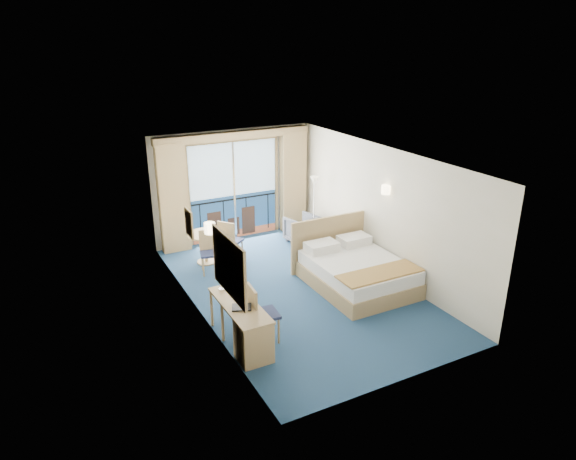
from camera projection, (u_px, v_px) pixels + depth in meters
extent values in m
plane|color=navy|center=(297.00, 289.00, 10.25)|extent=(6.50, 6.50, 0.00)
cube|color=beige|center=(233.00, 185.00, 12.47)|extent=(4.00, 0.02, 2.70)
cube|color=beige|center=(410.00, 299.00, 7.07)|extent=(4.00, 0.02, 2.70)
cube|color=beige|center=(196.00, 245.00, 8.90)|extent=(0.02, 6.50, 2.70)
cube|color=beige|center=(382.00, 211.00, 10.64)|extent=(0.02, 6.50, 2.70)
cube|color=white|center=(298.00, 156.00, 9.28)|extent=(4.00, 6.50, 0.02)
cube|color=navy|center=(235.00, 216.00, 12.71)|extent=(2.20, 0.02, 1.08)
cube|color=silver|center=(233.00, 169.00, 12.29)|extent=(2.20, 0.02, 1.32)
cube|color=#A15032|center=(236.00, 233.00, 12.88)|extent=(2.20, 0.02, 0.20)
cube|color=black|center=(235.00, 199.00, 12.55)|extent=(2.20, 0.02, 0.04)
cube|color=tan|center=(232.00, 140.00, 12.03)|extent=(2.36, 0.03, 0.12)
cube|color=tan|center=(188.00, 198.00, 11.98)|extent=(0.06, 0.03, 2.40)
cube|color=tan|center=(277.00, 185.00, 12.98)|extent=(0.06, 0.03, 2.40)
cube|color=silver|center=(234.00, 191.00, 12.48)|extent=(0.05, 0.02, 2.40)
cube|color=#331F17|center=(248.00, 220.00, 12.91)|extent=(0.35, 0.02, 0.70)
cube|color=#331F17|center=(215.00, 226.00, 12.52)|extent=(0.35, 0.02, 0.70)
cube|color=#331F17|center=(234.00, 226.00, 12.78)|extent=(0.30, 0.02, 0.45)
cube|color=black|center=(200.00, 222.00, 12.32)|extent=(0.02, 0.01, 0.90)
cube|color=black|center=(224.00, 218.00, 12.58)|extent=(0.03, 0.01, 0.90)
cube|color=black|center=(246.00, 215.00, 12.84)|extent=(0.03, 0.01, 0.90)
cube|color=black|center=(268.00, 211.00, 13.10)|extent=(0.02, 0.01, 0.90)
cube|color=tan|center=(173.00, 199.00, 11.66)|extent=(0.65, 0.22, 2.55)
cube|color=tan|center=(293.00, 182.00, 13.01)|extent=(0.65, 0.22, 2.55)
cube|color=tan|center=(234.00, 135.00, 11.90)|extent=(3.80, 0.25, 0.18)
cube|color=tan|center=(229.00, 266.00, 7.60)|extent=(0.04, 1.25, 0.95)
cube|color=#B3BCC7|center=(230.00, 266.00, 7.61)|extent=(0.01, 1.12, 0.82)
cube|color=tan|center=(189.00, 223.00, 9.20)|extent=(0.03, 0.42, 0.52)
cube|color=gray|center=(190.00, 223.00, 9.20)|extent=(0.01, 0.34, 0.44)
cylinder|color=beige|center=(210.00, 228.00, 8.25)|extent=(0.18, 0.18, 0.18)
cylinder|color=beige|center=(386.00, 190.00, 10.31)|extent=(0.18, 0.18, 0.18)
cube|color=tan|center=(358.00, 280.00, 10.29)|extent=(1.69, 2.11, 0.32)
cube|color=white|center=(359.00, 267.00, 10.19)|extent=(1.63, 2.05, 0.26)
cube|color=#B77F47|center=(380.00, 273.00, 9.57)|extent=(1.67, 0.58, 0.03)
cube|color=white|center=(322.00, 247.00, 10.57)|extent=(0.65, 0.42, 0.19)
cube|color=white|center=(354.00, 240.00, 10.91)|extent=(0.65, 0.42, 0.19)
cube|color=tan|center=(329.00, 242.00, 11.06)|extent=(1.85, 0.06, 1.16)
cube|color=tan|center=(340.00, 242.00, 11.89)|extent=(0.40, 0.38, 0.53)
cube|color=white|center=(341.00, 231.00, 11.74)|extent=(0.17, 0.13, 0.07)
imported|color=#4B515B|center=(303.00, 229.00, 12.51)|extent=(0.87, 0.88, 0.66)
cylinder|color=silver|center=(313.00, 239.00, 12.77)|extent=(0.22, 0.22, 0.03)
cylinder|color=silver|center=(314.00, 210.00, 12.51)|extent=(0.02, 0.02, 1.51)
cone|color=white|center=(314.00, 180.00, 12.24)|extent=(0.20, 0.20, 0.18)
cube|color=tan|center=(240.00, 305.00, 8.22)|extent=(0.53, 1.54, 0.04)
cube|color=tan|center=(254.00, 341.00, 7.91)|extent=(0.50, 0.46, 0.68)
cylinder|color=tan|center=(223.00, 323.00, 8.41)|extent=(0.05, 0.05, 0.68)
cylinder|color=tan|center=(249.00, 316.00, 8.61)|extent=(0.05, 0.05, 0.68)
cylinder|color=tan|center=(212.00, 308.00, 8.85)|extent=(0.05, 0.05, 0.68)
cylinder|color=tan|center=(237.00, 302.00, 9.05)|extent=(0.05, 0.05, 0.68)
cube|color=#1E2647|center=(265.00, 314.00, 8.38)|extent=(0.47, 0.47, 0.05)
cube|color=tan|center=(252.00, 302.00, 8.21)|extent=(0.08, 0.44, 0.52)
cylinder|color=tan|center=(279.00, 331.00, 8.38)|extent=(0.04, 0.04, 0.47)
cylinder|color=tan|center=(271.00, 320.00, 8.69)|extent=(0.04, 0.04, 0.47)
cylinder|color=tan|center=(258.00, 335.00, 8.25)|extent=(0.04, 0.04, 0.47)
cylinder|color=tan|center=(251.00, 325.00, 8.56)|extent=(0.04, 0.04, 0.47)
cube|color=black|center=(242.00, 307.00, 8.09)|extent=(0.37, 0.33, 0.03)
cylinder|color=silver|center=(222.00, 289.00, 8.65)|extent=(0.11, 0.11, 0.02)
cylinder|color=silver|center=(222.00, 279.00, 8.59)|extent=(0.01, 0.01, 0.37)
cone|color=white|center=(221.00, 269.00, 8.52)|extent=(0.10, 0.10, 0.09)
cylinder|color=tan|center=(205.00, 234.00, 11.24)|extent=(0.77, 0.77, 0.04)
cylinder|color=tan|center=(206.00, 248.00, 11.36)|extent=(0.08, 0.08, 0.67)
cylinder|color=tan|center=(207.00, 262.00, 11.47)|extent=(0.42, 0.42, 0.03)
cube|color=#1E2647|center=(231.00, 241.00, 11.41)|extent=(0.59, 0.59, 0.05)
cube|color=tan|center=(226.00, 233.00, 11.15)|extent=(0.29, 0.36, 0.50)
cylinder|color=tan|center=(242.00, 250.00, 11.58)|extent=(0.04, 0.04, 0.45)
cylinder|color=tan|center=(229.00, 247.00, 11.71)|extent=(0.04, 0.04, 0.45)
cylinder|color=tan|center=(235.00, 255.00, 11.29)|extent=(0.04, 0.04, 0.45)
cylinder|color=tan|center=(221.00, 252.00, 11.42)|extent=(0.04, 0.04, 0.45)
cube|color=#1E2647|center=(210.00, 254.00, 10.83)|extent=(0.47, 0.47, 0.05)
cube|color=tan|center=(208.00, 240.00, 10.91)|extent=(0.39, 0.13, 0.47)
cylinder|color=tan|center=(204.00, 267.00, 10.73)|extent=(0.03, 0.03, 0.42)
cylinder|color=tan|center=(219.00, 266.00, 10.80)|extent=(0.03, 0.03, 0.42)
cylinder|color=tan|center=(202.00, 261.00, 11.02)|extent=(0.03, 0.03, 0.42)
cylinder|color=tan|center=(217.00, 260.00, 11.09)|extent=(0.03, 0.03, 0.42)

